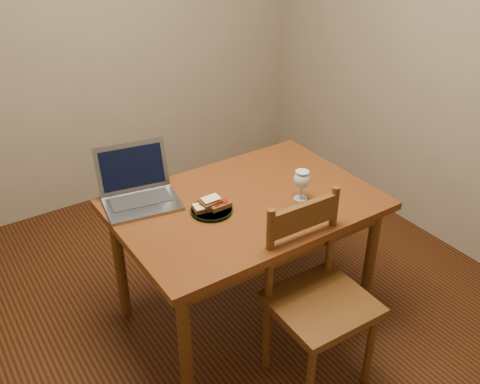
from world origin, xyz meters
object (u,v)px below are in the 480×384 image
table (245,216)px  milk_glass (301,185)px  plate (212,210)px  chair (319,291)px  laptop (138,186)px

table → milk_glass: (0.25, -0.14, 0.17)m
plate → milk_glass: milk_glass is taller
table → plate: 0.21m
chair → plate: bearing=114.9°
milk_glass → table: bearing=150.8°
plate → laptop: laptop is taller
laptop → plate: bearing=-42.1°
chair → laptop: 1.03m
table → plate: plate is taller
table → laptop: laptop is taller
chair → plate: size_ratio=2.30×
chair → plate: chair is taller
table → laptop: bearing=143.2°
table → milk_glass: size_ratio=8.01×
plate → milk_glass: 0.47m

